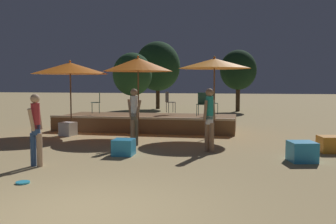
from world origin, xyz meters
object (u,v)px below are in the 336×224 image
at_px(patio_umbrella_2, 214,64).
at_px(cube_seat_2, 330,144).
at_px(person_1, 209,117).
at_px(background_tree_1, 132,74).
at_px(cube_seat_3, 124,147).
at_px(patio_umbrella_1, 70,68).
at_px(cube_seat_1, 68,129).
at_px(bistro_chair_0, 212,101).
at_px(background_tree_0, 158,66).
at_px(person_0, 134,115).
at_px(cube_seat_0, 302,152).
at_px(bistro_chair_3, 98,100).
at_px(person_2, 36,128).
at_px(bistro_chair_1, 202,102).
at_px(background_tree_2, 238,70).
at_px(frisbee_disc, 23,182).
at_px(patio_umbrella_0, 138,65).
at_px(bistro_chair_2, 169,100).

height_order(patio_umbrella_2, cube_seat_2, patio_umbrella_2).
relative_size(person_1, background_tree_1, 0.48).
bearing_deg(cube_seat_3, patio_umbrella_1, 131.21).
bearing_deg(cube_seat_1, bistro_chair_0, 29.03).
bearing_deg(background_tree_0, person_0, -80.03).
height_order(cube_seat_0, background_tree_0, background_tree_0).
distance_m(patio_umbrella_1, person_1, 6.34).
distance_m(person_0, background_tree_1, 11.35).
distance_m(cube_seat_1, bistro_chair_3, 2.60).
relative_size(patio_umbrella_2, person_2, 1.71).
relative_size(patio_umbrella_2, cube_seat_0, 3.92).
bearing_deg(patio_umbrella_2, background_tree_1, 123.40).
bearing_deg(background_tree_1, bistro_chair_1, -55.55).
height_order(patio_umbrella_1, background_tree_2, background_tree_2).
height_order(person_2, frisbee_disc, person_2).
bearing_deg(background_tree_2, patio_umbrella_1, -116.65).
bearing_deg(bistro_chair_3, frisbee_disc, -9.42).
bearing_deg(patio_umbrella_0, person_2, -99.10).
relative_size(cube_seat_3, person_1, 0.31).
bearing_deg(bistro_chair_0, frisbee_disc, -139.03).
bearing_deg(patio_umbrella_1, bistro_chair_0, 22.84).
bearing_deg(cube_seat_1, cube_seat_2, -10.96).
bearing_deg(bistro_chair_3, person_2, -11.07).
relative_size(patio_umbrella_2, bistro_chair_2, 3.17).
relative_size(patio_umbrella_0, frisbee_disc, 11.07).
height_order(patio_umbrella_2, frisbee_disc, patio_umbrella_2).
relative_size(cube_seat_2, background_tree_2, 0.16).
height_order(bistro_chair_0, bistro_chair_3, same).
height_order(bistro_chair_0, bistro_chair_2, same).
bearing_deg(patio_umbrella_2, cube_seat_3, -117.98).
height_order(patio_umbrella_1, bistro_chair_1, patio_umbrella_1).
distance_m(cube_seat_0, person_0, 4.92).
xyz_separation_m(patio_umbrella_0, bistro_chair_1, (2.23, 1.18, -1.40)).
bearing_deg(cube_seat_2, person_1, -169.99).
distance_m(frisbee_disc, background_tree_0, 20.61).
xyz_separation_m(cube_seat_0, bistro_chair_0, (-2.65, 5.86, 0.93)).
relative_size(cube_seat_1, background_tree_1, 0.16).
bearing_deg(cube_seat_1, person_1, -22.87).
bearing_deg(frisbee_disc, cube_seat_2, 34.73).
height_order(cube_seat_1, bistro_chair_2, bistro_chair_2).
relative_size(patio_umbrella_2, person_0, 1.64).
bearing_deg(person_1, bistro_chair_2, 147.95).
relative_size(cube_seat_1, bistro_chair_3, 0.65).
distance_m(bistro_chair_3, background_tree_2, 12.00).
distance_m(person_1, bistro_chair_1, 4.25).
relative_size(person_0, background_tree_2, 0.43).
height_order(patio_umbrella_1, frisbee_disc, patio_umbrella_1).
bearing_deg(cube_seat_2, bistro_chair_2, 138.66).
bearing_deg(cube_seat_3, bistro_chair_0, 72.34).
bearing_deg(patio_umbrella_0, patio_umbrella_2, 1.33).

